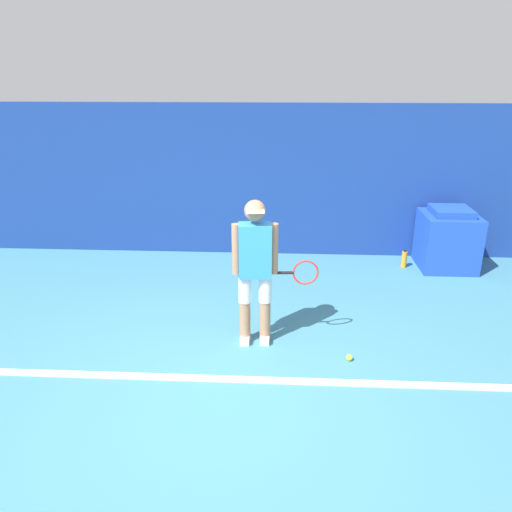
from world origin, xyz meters
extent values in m
plane|color=teal|center=(0.00, 0.00, 0.00)|extent=(24.00, 24.00, 0.00)
cube|color=navy|center=(0.00, 4.05, 1.19)|extent=(24.00, 0.10, 2.38)
cube|color=white|center=(0.00, 0.41, 0.01)|extent=(21.60, 0.10, 0.01)
cylinder|color=#A37556|center=(0.16, 1.16, 0.24)|extent=(0.12, 0.12, 0.49)
cylinder|color=white|center=(0.16, 1.16, 0.64)|extent=(0.14, 0.14, 0.30)
cube|color=white|center=(0.16, 1.16, 0.04)|extent=(0.10, 0.24, 0.08)
cylinder|color=#A37556|center=(0.38, 1.18, 0.24)|extent=(0.12, 0.12, 0.49)
cylinder|color=white|center=(0.38, 1.18, 0.64)|extent=(0.14, 0.14, 0.30)
cube|color=white|center=(0.38, 1.18, 0.04)|extent=(0.10, 0.24, 0.08)
cube|color=#338CE0|center=(0.27, 1.17, 1.08)|extent=(0.36, 0.23, 0.58)
sphere|color=#A37556|center=(0.27, 1.17, 1.51)|extent=(0.22, 0.22, 0.22)
cube|color=white|center=(0.28, 1.07, 1.53)|extent=(0.19, 0.14, 0.02)
cylinder|color=#A37556|center=(0.07, 1.15, 1.09)|extent=(0.09, 0.09, 0.55)
cylinder|color=#A37556|center=(0.46, 1.19, 1.09)|extent=(0.09, 0.09, 0.55)
cylinder|color=black|center=(0.57, 1.20, 0.82)|extent=(0.21, 0.05, 0.03)
torus|color=red|center=(0.80, 1.22, 0.82)|extent=(0.28, 0.05, 0.28)
sphere|color=#D1E533|center=(1.27, 0.82, 0.03)|extent=(0.07, 0.07, 0.07)
cube|color=blue|center=(3.04, 3.55, 0.42)|extent=(0.80, 0.80, 0.83)
cube|color=blue|center=(3.04, 3.55, 0.88)|extent=(0.56, 0.56, 0.10)
cylinder|color=orange|center=(2.41, 3.49, 0.13)|extent=(0.08, 0.08, 0.25)
cylinder|color=black|center=(2.41, 3.49, 0.27)|extent=(0.04, 0.04, 0.02)
camera|label=1|loc=(0.54, -3.70, 2.86)|focal=35.00mm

